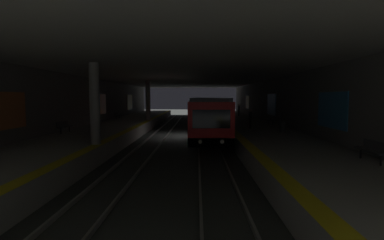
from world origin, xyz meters
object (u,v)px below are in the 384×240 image
Objects in this scene: metro_train at (203,110)px; trash_bin at (282,127)px; person_waiting_near at (250,118)px; person_walking_mid at (239,109)px; pillar_far at (148,100)px; bench_right_near at (64,126)px; bench_left_mid at (272,119)px; pillar_near at (95,104)px; bench_left_near at (373,149)px; bench_right_mid at (117,114)px.

metro_train is 16.38m from trash_bin.
person_walking_mid reaches higher than person_waiting_near.
bench_right_near is at bearing 160.97° from pillar_far.
bench_left_mid is (-5.67, -12.88, -1.75)m from pillar_far.
person_walking_mid is (3.42, -5.10, -0.04)m from metro_train.
trash_bin is (-15.38, -5.60, -0.55)m from metro_train.
person_walking_mid is at bearing -25.46° from pillar_near.
bench_left_near is at bearing -118.35° from bench_right_near.
trash_bin is (-5.85, 0.73, -0.10)m from bench_left_mid.
person_waiting_near reaches higher than bench_left_near.
metro_train is at bearing -80.23° from bench_right_mid.
person_waiting_near is at bearing -164.04° from metro_train.
bench_left_near is (-21.35, -12.88, -1.75)m from pillar_far.
pillar_near is at bearing 180.00° from pillar_far.
trash_bin is (-11.52, -12.15, -1.85)m from pillar_far.
trash_bin is at bearing -87.85° from bench_right_near.
trash_bin is (0.61, -16.33, -0.10)m from bench_right_near.
pillar_far is (17.18, 0.00, 0.00)m from pillar_near.
metro_train is 13.32m from person_waiting_near.
bench_left_near is 1.00× the size of bench_right_near.
bench_right_near is 1.00× the size of bench_right_mid.
bench_left_near is 28.65m from person_walking_mid.
metro_train is 11.45m from bench_left_mid.
person_walking_mid reaches higher than bench_left_mid.
person_waiting_near reaches higher than bench_left_mid.
pillar_far is 0.11× the size of metro_train.
person_waiting_near is (-10.96, -14.40, 0.37)m from bench_right_mid.
pillar_near is 6.79m from bench_right_near.
bench_right_mid is at bearing 52.72° from person_waiting_near.
bench_left_near is at bearing 180.00° from bench_left_mid.
pillar_near is 2.68× the size of bench_right_near.
pillar_far is at bearing 31.11° from bench_left_near.
bench_right_mid is 18.10m from person_waiting_near.
bench_left_mid is at bearing -69.25° from bench_right_near.
metro_train is 23.69× the size of bench_left_mid.
bench_left_mid is 13.01m from person_walking_mid.
person_waiting_near is (-3.28, 2.67, 0.37)m from bench_left_mid.
pillar_near reaches higher than trash_bin.
bench_right_mid is 2.00× the size of trash_bin.
bench_right_mid is 21.21m from trash_bin.
bench_left_mid is (-9.53, -6.33, -0.45)m from metro_train.
person_walking_mid is 2.03× the size of trash_bin.
person_waiting_near is at bearing -77.52° from bench_right_near.
bench_right_mid is 1.04× the size of person_waiting_near.
person_waiting_near is at bearing 12.17° from bench_left_near.
metro_train reaches higher than person_walking_mid.
pillar_near reaches higher than bench_right_mid.
bench_right_near is 2.00× the size of trash_bin.
pillar_far is at bearing 66.25° from bench_left_mid.
pillar_near is 5.35× the size of trash_bin.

